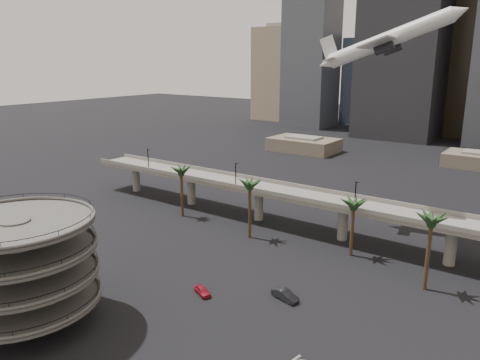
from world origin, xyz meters
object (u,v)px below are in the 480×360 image
Objects in this scene: overpass at (299,199)px; car_a at (202,291)px; car_b at (285,295)px; airborne_jet at (388,40)px; parking_ramp at (19,262)px.

overpass reaches higher than car_a.
car_b reaches higher than car_a.
car_b is (1.43, -43.55, -41.33)m from airborne_jet.
parking_ramp is 28.54m from car_a.
parking_ramp is 0.17× the size of overpass.
overpass is 34.11m from car_b.
airborne_jet is at bearing 70.17° from parking_ramp.
car_a is at bearing 54.98° from parking_ramp.
parking_ramp reaches higher than overpass.
parking_ramp reaches higher than car_b.
parking_ramp is 83.46m from airborne_jet.
overpass is at bearing 27.40° from car_a.
car_b is at bearing 46.32° from parking_ramp.
airborne_jet reaches higher than parking_ramp.
parking_ramp is at bearing 168.48° from car_a.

